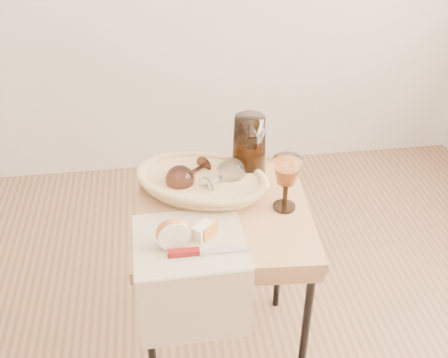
{
  "coord_description": "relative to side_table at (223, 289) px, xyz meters",
  "views": [
    {
      "loc": [
        0.15,
        -0.73,
        1.57
      ],
      "look_at": [
        0.32,
        0.48,
        0.76
      ],
      "focal_mm": 42.93,
      "sensor_mm": 36.0,
      "label": 1
    }
  ],
  "objects": [
    {
      "name": "side_table",
      "position": [
        0.0,
        0.0,
        0.0
      ],
      "size": [
        0.54,
        0.54,
        0.64
      ],
      "primitive_type": null,
      "rotation": [
        0.0,
        0.0,
        -0.07
      ],
      "color": "olive",
      "rests_on": "floor"
    },
    {
      "name": "tea_towel",
      "position": [
        -0.11,
        -0.13,
        0.32
      ],
      "size": [
        0.3,
        0.27,
        0.01
      ],
      "primitive_type": "cube",
      "rotation": [
        0.0,
        0.0,
        0.02
      ],
      "color": "beige",
      "rests_on": "side_table"
    },
    {
      "name": "bread_basket",
      "position": [
        -0.05,
        0.11,
        0.35
      ],
      "size": [
        0.43,
        0.38,
        0.06
      ],
      "primitive_type": null,
      "rotation": [
        0.0,
        0.0,
        -0.43
      ],
      "color": "#B87D48",
      "rests_on": "side_table"
    },
    {
      "name": "goblet_lying_a",
      "position": [
        -0.08,
        0.12,
        0.38
      ],
      "size": [
        0.16,
        0.16,
        0.09
      ],
      "primitive_type": null,
      "rotation": [
        0.0,
        0.0,
        3.87
      ],
      "color": "#46221B",
      "rests_on": "bread_basket"
    },
    {
      "name": "goblet_lying_b",
      "position": [
        0.0,
        0.08,
        0.38
      ],
      "size": [
        0.16,
        0.16,
        0.09
      ],
      "primitive_type": null,
      "rotation": [
        0.0,
        0.0,
        0.66
      ],
      "color": "white",
      "rests_on": "bread_basket"
    },
    {
      "name": "pitcher",
      "position": [
        0.1,
        0.16,
        0.43
      ],
      "size": [
        0.17,
        0.25,
        0.25
      ],
      "primitive_type": null,
      "rotation": [
        0.0,
        0.0,
        0.11
      ],
      "color": "black",
      "rests_on": "side_table"
    },
    {
      "name": "wine_goblet",
      "position": [
        0.18,
        -0.01,
        0.4
      ],
      "size": [
        0.11,
        0.11,
        0.17
      ],
      "primitive_type": null,
      "rotation": [
        0.0,
        0.0,
        0.37
      ],
      "color": "white",
      "rests_on": "side_table"
    },
    {
      "name": "apple_half",
      "position": [
        -0.15,
        -0.14,
        0.37
      ],
      "size": [
        0.1,
        0.06,
        0.09
      ],
      "primitive_type": "ellipsoid",
      "rotation": [
        0.0,
        0.0,
        0.11
      ],
      "color": "red",
      "rests_on": "tea_towel"
    },
    {
      "name": "apple_wedge",
      "position": [
        -0.07,
        -0.12,
        0.35
      ],
      "size": [
        0.06,
        0.06,
        0.04
      ],
      "primitive_type": "cube",
      "rotation": [
        0.0,
        0.0,
        0.78
      ],
      "color": "white",
      "rests_on": "tea_towel"
    },
    {
      "name": "table_knife",
      "position": [
        -0.07,
        -0.19,
        0.33
      ],
      "size": [
        0.21,
        0.02,
        0.02
      ],
      "primitive_type": null,
      "rotation": [
        0.0,
        0.0,
        -0.0
      ],
      "color": "silver",
      "rests_on": "tea_towel"
    }
  ]
}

